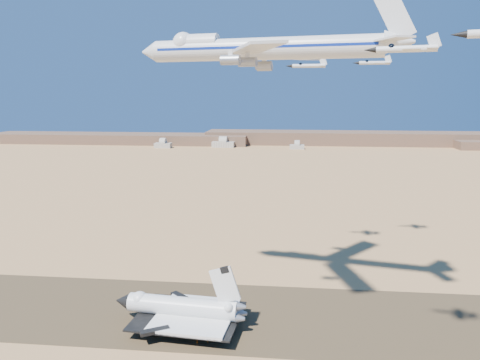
# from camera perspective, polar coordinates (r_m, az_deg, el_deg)

# --- Properties ---
(ground) EXTENTS (1200.00, 1200.00, 0.00)m
(ground) POSITION_cam_1_polar(r_m,az_deg,el_deg) (166.00, -5.14, -15.85)
(ground) COLOR tan
(ground) RESTS_ON ground
(runway) EXTENTS (600.00, 50.00, 0.06)m
(runway) POSITION_cam_1_polar(r_m,az_deg,el_deg) (165.98, -5.14, -15.84)
(runway) COLOR #4B3B25
(runway) RESTS_ON ground
(ridgeline) EXTENTS (960.00, 90.00, 18.00)m
(ridgeline) POSITION_cam_1_polar(r_m,az_deg,el_deg) (677.10, 9.05, 4.89)
(ridgeline) COLOR brown
(ridgeline) RESTS_ON ground
(hangars) EXTENTS (200.50, 29.50, 30.00)m
(hangars) POSITION_cam_1_polar(r_m,az_deg,el_deg) (634.82, -2.50, 4.39)
(hangars) COLOR beige
(hangars) RESTS_ON ground
(shuttle) EXTENTS (43.68, 29.29, 21.46)m
(shuttle) POSITION_cam_1_polar(r_m,az_deg,el_deg) (156.20, -7.15, -15.32)
(shuttle) COLOR silver
(shuttle) RESTS_ON runway
(carrier_747) EXTENTS (86.04, 65.25, 21.36)m
(carrier_747) POSITION_cam_1_polar(r_m,az_deg,el_deg) (149.93, 1.84, 15.69)
(carrier_747) COLOR silver
(crew_a) EXTENTS (0.39, 0.59, 1.61)m
(crew_a) POSITION_cam_1_polar(r_m,az_deg,el_deg) (148.03, -5.25, -18.98)
(crew_a) COLOR #C54F0B
(crew_a) RESTS_ON runway
(crew_b) EXTENTS (0.71, 0.93, 1.68)m
(crew_b) POSITION_cam_1_polar(r_m,az_deg,el_deg) (151.08, -6.09, -18.33)
(crew_b) COLOR #C54F0B
(crew_b) RESTS_ON runway
(crew_c) EXTENTS (1.04, 1.03, 1.65)m
(crew_c) POSITION_cam_1_polar(r_m,az_deg,el_deg) (148.08, -3.93, -18.94)
(crew_c) COLOR #C54F0B
(crew_c) RESTS_ON runway
(chase_jet_a) EXTENTS (15.07, 8.66, 3.82)m
(chase_jet_a) POSITION_cam_1_polar(r_m,az_deg,el_deg) (106.76, 19.44, 14.85)
(chase_jet_a) COLOR silver
(chase_jet_c) EXTENTS (16.64, 8.93, 4.14)m
(chase_jet_c) POSITION_cam_1_polar(r_m,az_deg,el_deg) (195.24, 8.27, 13.62)
(chase_jet_c) COLOR silver
(chase_jet_d) EXTENTS (16.17, 8.59, 4.03)m
(chase_jet_d) POSITION_cam_1_polar(r_m,az_deg,el_deg) (211.95, 15.97, 13.58)
(chase_jet_d) COLOR silver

